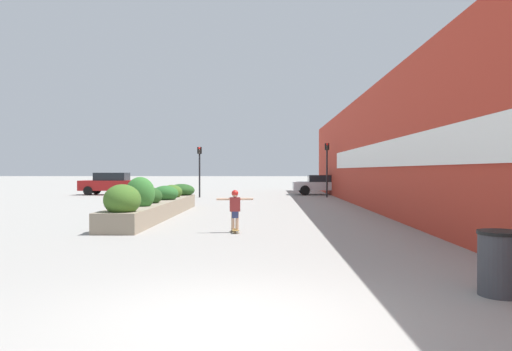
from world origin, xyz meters
name	(u,v)px	position (x,y,z in m)	size (l,w,h in m)	color
ground_plane	(229,319)	(0.00, 0.00, 0.00)	(300.00, 300.00, 0.00)	gray
building_wall_right	(374,150)	(5.27, 16.89, 2.73)	(0.67, 44.33, 5.47)	#B23323
planter_box	(157,203)	(-3.82, 13.08, 0.52)	(1.36, 11.11, 1.57)	gray
skateboard	(235,230)	(-0.50, 8.33, 0.07)	(0.29, 0.71, 0.09)	olive
skateboarder	(235,206)	(-0.50, 8.33, 0.78)	(1.06, 0.24, 1.14)	tan
trash_bin	(501,263)	(3.80, 1.20, 0.47)	(0.66, 0.66, 0.93)	#38383D
car_leftmost	(322,184)	(4.42, 30.82, 0.78)	(4.22, 2.07, 1.45)	#BCBCC1
car_center_left	(422,185)	(11.60, 30.48, 0.73)	(4.77, 1.98, 1.36)	maroon
car_center_right	(110,183)	(-11.16, 30.24, 0.84)	(4.14, 1.93, 1.62)	maroon
traffic_light_left	(200,163)	(-4.12, 26.86, 2.29)	(0.28, 0.30, 3.34)	black
traffic_light_right	(327,161)	(4.32, 27.15, 2.44)	(0.28, 0.30, 3.59)	black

